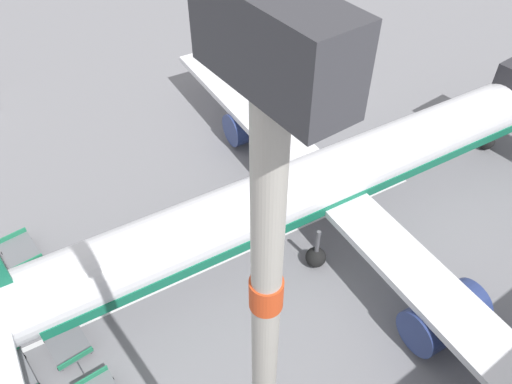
# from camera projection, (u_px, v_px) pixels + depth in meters

# --- Properties ---
(ground_plane) EXTENTS (500.00, 500.00, 0.00)m
(ground_plane) POSITION_uv_depth(u_px,v_px,m) (315.00, 97.00, 42.07)
(ground_plane) COLOR gray
(airplane) EXTENTS (37.34, 45.55, 13.96)m
(airplane) POSITION_uv_depth(u_px,v_px,m) (343.00, 174.00, 29.84)
(airplane) COLOR white
(airplane) RESTS_ON ground_plane
(baggage_dolly_row_near_col_c) EXTENTS (3.43, 1.98, 0.92)m
(baggage_dolly_row_near_col_c) POSITION_uv_depth(u_px,v_px,m) (12.00, 379.00, 23.69)
(baggage_dolly_row_near_col_c) COLOR slate
(baggage_dolly_row_near_col_c) RESTS_ON ground_plane
(baggage_dolly_row_mid_a_col_a) EXTENTS (3.43, 1.96, 0.92)m
(baggage_dolly_row_mid_a_col_a) POSITION_uv_depth(u_px,v_px,m) (21.00, 252.00, 29.30)
(baggage_dolly_row_mid_a_col_a) COLOR slate
(baggage_dolly_row_mid_a_col_a) RESTS_ON ground_plane
(baggage_dolly_row_mid_a_col_b) EXTENTS (3.41, 1.93, 0.92)m
(baggage_dolly_row_mid_a_col_b) POSITION_uv_depth(u_px,v_px,m) (39.00, 293.00, 27.23)
(baggage_dolly_row_mid_a_col_b) COLOR slate
(baggage_dolly_row_mid_a_col_b) RESTS_ON ground_plane
(baggage_dolly_row_mid_a_col_c) EXTENTS (3.41, 1.92, 0.92)m
(baggage_dolly_row_mid_a_col_c) POSITION_uv_depth(u_px,v_px,m) (67.00, 342.00, 25.09)
(baggage_dolly_row_mid_a_col_c) COLOR slate
(baggage_dolly_row_mid_a_col_c) RESTS_ON ground_plane
(stand_guidance_stripe) EXTENTS (3.48, 31.90, 0.01)m
(stand_guidance_stripe) POSITION_uv_depth(u_px,v_px,m) (196.00, 273.00, 28.79)
(stand_guidance_stripe) COLOR white
(stand_guidance_stripe) RESTS_ON ground_plane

